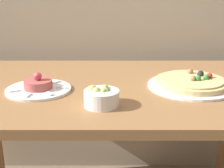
# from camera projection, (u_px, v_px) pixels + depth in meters

# --- Properties ---
(dining_table) EXTENTS (1.44, 0.84, 0.73)m
(dining_table) POSITION_uv_depth(u_px,v_px,m) (110.00, 104.00, 1.34)
(dining_table) COLOR olive
(dining_table) RESTS_ON ground_plane
(pizza_plate) EXTENTS (0.35, 0.35, 0.06)m
(pizza_plate) POSITION_uv_depth(u_px,v_px,m) (192.00, 83.00, 1.28)
(pizza_plate) COLOR white
(pizza_plate) RESTS_ON dining_table
(tartare_plate) EXTENTS (0.26, 0.26, 0.08)m
(tartare_plate) POSITION_uv_depth(u_px,v_px,m) (39.00, 87.00, 1.24)
(tartare_plate) COLOR white
(tartare_plate) RESTS_ON dining_table
(small_bowl) EXTENTS (0.12, 0.12, 0.07)m
(small_bowl) POSITION_uv_depth(u_px,v_px,m) (101.00, 97.00, 1.08)
(small_bowl) COLOR white
(small_bowl) RESTS_ON dining_table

